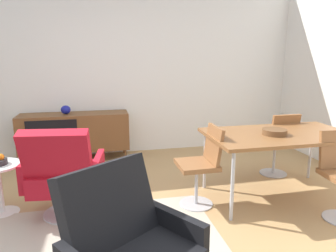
% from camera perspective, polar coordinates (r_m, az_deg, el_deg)
% --- Properties ---
extents(ground_plane, '(8.32, 8.32, 0.00)m').
position_cam_1_polar(ground_plane, '(2.91, -9.21, -19.90)').
color(ground_plane, tan).
extents(wall_back, '(6.80, 0.12, 2.80)m').
position_cam_1_polar(wall_back, '(5.05, -11.76, 10.68)').
color(wall_back, white).
rests_on(wall_back, ground_plane).
extents(sideboard, '(1.60, 0.45, 0.72)m').
position_cam_1_polar(sideboard, '(4.89, -16.83, -1.04)').
color(sideboard, brown).
rests_on(sideboard, ground_plane).
extents(vase_cobalt, '(0.14, 0.14, 0.13)m').
position_cam_1_polar(vase_cobalt, '(4.84, -18.38, 2.87)').
color(vase_cobalt, navy).
rests_on(vase_cobalt, sideboard).
extents(dining_table, '(1.60, 0.90, 0.74)m').
position_cam_1_polar(dining_table, '(3.60, 19.96, -1.90)').
color(dining_table, brown).
rests_on(dining_table, ground_plane).
extents(wooden_bowl_on_table, '(0.26, 0.26, 0.06)m').
position_cam_1_polar(wooden_bowl_on_table, '(3.50, 19.07, -1.03)').
color(wooden_bowl_on_table, brown).
rests_on(wooden_bowl_on_table, dining_table).
extents(dining_chair_back_right, '(0.41, 0.43, 0.86)m').
position_cam_1_polar(dining_chair_back_right, '(4.30, 19.71, -2.72)').
color(dining_chair_back_right, brown).
rests_on(dining_chair_back_right, ground_plane).
extents(dining_chair_near_window, '(0.43, 0.40, 0.86)m').
position_cam_1_polar(dining_chair_near_window, '(3.29, 6.37, -6.74)').
color(dining_chair_near_window, brown).
rests_on(dining_chair_near_window, ground_plane).
extents(lounge_chair_red, '(0.78, 0.73, 0.95)m').
position_cam_1_polar(lounge_chair_red, '(3.17, -18.82, -8.13)').
color(lounge_chair_red, red).
rests_on(lounge_chair_red, ground_plane).
extents(armchair_black_shell, '(0.90, 0.89, 0.95)m').
position_cam_1_polar(armchair_black_shell, '(1.94, -7.42, -21.74)').
color(armchair_black_shell, black).
rests_on(armchair_black_shell, ground_plane).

